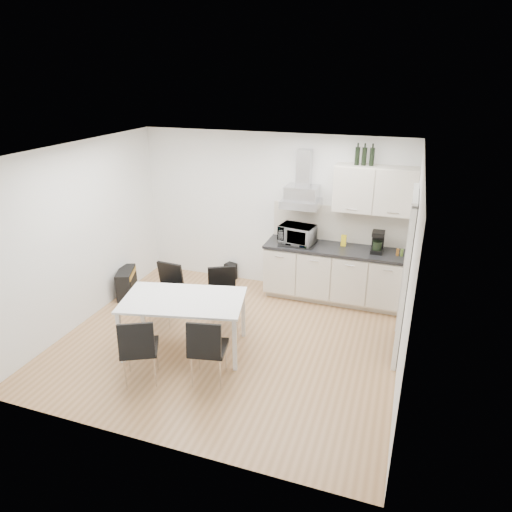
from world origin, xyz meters
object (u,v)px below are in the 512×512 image
Objects in this scene: floor_speaker at (231,271)px; chair_near_right at (209,349)px; chair_near_left at (140,349)px; kitchenette at (338,252)px; chair_far_left at (164,295)px; dining_table at (183,304)px; chair_far_right at (224,300)px; guitar_amp at (127,283)px.

chair_near_right is at bearing -56.40° from floor_speaker.
chair_near_left is at bearing -172.49° from chair_near_right.
kitchenette is 8.36× the size of floor_speaker.
chair_near_right is (-1.07, -2.60, -0.39)m from kitchenette.
chair_far_left is 1.77m from floor_speaker.
floor_speaker is at bearing 83.78° from dining_table.
chair_far_right is at bearing -54.63° from floor_speaker.
chair_far_right and chair_near_right have the same top height.
chair_far_right and chair_near_left have the same top height.
chair_near_right is (0.77, 0.26, 0.00)m from chair_near_left.
chair_far_left is 1.47× the size of guitar_amp.
dining_table is 2.33m from floor_speaker.
chair_far_left is (-2.26, -1.54, -0.39)m from kitchenette.
chair_far_right is 1.67m from floor_speaker.
chair_near_left is 2.38m from guitar_amp.
chair_near_left is 1.00× the size of chair_near_right.
chair_far_left is 2.92× the size of floor_speaker.
kitchenette is at bearing -141.61° from chair_far_left.
chair_far_left is 1.60m from chair_near_right.
chair_far_right is at bearing 56.42° from dining_table.
chair_far_left and chair_far_right have the same top height.
chair_near_left is (0.42, -1.33, 0.00)m from chair_far_left.
guitar_amp is at bearing -23.69° from chair_far_left.
chair_near_right is (0.58, -0.51, -0.24)m from dining_table.
dining_table is at bearing -55.52° from guitar_amp.
kitchenette reaches higher than chair_far_right.
chair_near_left and chair_near_right have the same top height.
chair_near_left is at bearing -71.94° from floor_speaker.
guitar_amp is at bearing -40.33° from chair_far_right.
guitar_amp is at bearing -163.22° from kitchenette.
kitchenette is 2.86× the size of chair_near_right.
chair_far_right is at bearing -166.40° from chair_far_left.
chair_far_right is at bearing -134.79° from kitchenette.
chair_far_left is at bearing -19.09° from chair_far_right.
chair_near_left is at bearing -122.75° from kitchenette.
guitar_amp reaches higher than floor_speaker.
chair_far_left is at bearing -84.98° from floor_speaker.
chair_far_left is at bearing 80.75° from chair_near_left.
chair_near_left is at bearing 111.75° from chair_far_left.
floor_speaker is at bearing 175.04° from kitchenette.
guitar_amp is at bearing -123.32° from floor_speaker.
dining_table is 0.83m from chair_near_left.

